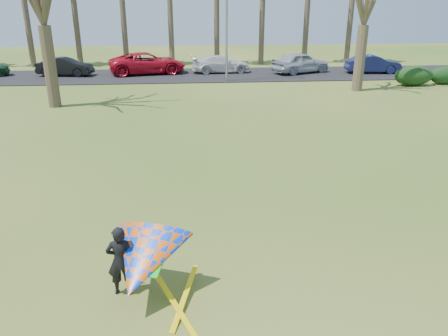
{
  "coord_description": "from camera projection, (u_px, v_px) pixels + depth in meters",
  "views": [
    {
      "loc": [
        -1.0,
        -9.01,
        5.32
      ],
      "look_at": [
        0.0,
        2.0,
        1.1
      ],
      "focal_mm": 35.0,
      "sensor_mm": 36.0,
      "label": 1
    }
  ],
  "objects": [
    {
      "name": "streetlight",
      "position": [
        229.0,
        15.0,
        29.43
      ],
      "size": [
        2.28,
        0.18,
        8.0
      ],
      "color": "gray",
      "rests_on": "ground"
    },
    {
      "name": "car_2",
      "position": [
        147.0,
        63.0,
        33.79
      ],
      "size": [
        6.26,
        3.83,
        1.62
      ],
      "primitive_type": "imported",
      "rotation": [
        0.0,
        0.0,
        1.78
      ],
      "color": "#B60E21",
      "rests_on": "parking_strip"
    },
    {
      "name": "kite_flyer",
      "position": [
        141.0,
        261.0,
        8.07
      ],
      "size": [
        2.13,
        2.39,
        2.02
      ],
      "color": "black",
      "rests_on": "ground"
    },
    {
      "name": "car_5",
      "position": [
        373.0,
        64.0,
        34.19
      ],
      "size": [
        4.34,
        1.89,
        1.39
      ],
      "primitive_type": "imported",
      "rotation": [
        0.0,
        0.0,
        1.47
      ],
      "color": "#1A204F",
      "rests_on": "parking_strip"
    },
    {
      "name": "hedge_far",
      "position": [
        445.0,
        75.0,
        29.87
      ],
      "size": [
        2.14,
        1.0,
        1.19
      ],
      "primitive_type": "ellipsoid",
      "color": "black",
      "rests_on": "ground"
    },
    {
      "name": "car_4",
      "position": [
        300.0,
        63.0,
        34.19
      ],
      "size": [
        5.07,
        3.66,
        1.6
      ],
      "primitive_type": "imported",
      "rotation": [
        0.0,
        0.0,
        1.99
      ],
      "color": "#AAB2B9",
      "rests_on": "parking_strip"
    },
    {
      "name": "car_3",
      "position": [
        221.0,
        64.0,
        34.45
      ],
      "size": [
        4.73,
        2.27,
        1.33
      ],
      "primitive_type": "imported",
      "rotation": [
        0.0,
        0.0,
        1.66
      ],
      "color": "silver",
      "rests_on": "parking_strip"
    },
    {
      "name": "hedge_near",
      "position": [
        414.0,
        76.0,
        29.29
      ],
      "size": [
        2.67,
        1.21,
        1.33
      ],
      "primitive_type": "ellipsoid",
      "color": "#143312",
      "rests_on": "ground"
    },
    {
      "name": "ground",
      "position": [
        232.0,
        241.0,
        10.37
      ],
      "size": [
        100.0,
        100.0,
        0.0
      ],
      "primitive_type": "plane",
      "color": "#1E5111",
      "rests_on": "ground"
    },
    {
      "name": "parking_strip",
      "position": [
        197.0,
        75.0,
        33.62
      ],
      "size": [
        46.0,
        7.0,
        0.06
      ],
      "primitive_type": "cube",
      "color": "black",
      "rests_on": "ground"
    },
    {
      "name": "car_1",
      "position": [
        65.0,
        67.0,
        32.9
      ],
      "size": [
        4.26,
        2.0,
        1.35
      ],
      "primitive_type": "imported",
      "rotation": [
        0.0,
        0.0,
        1.43
      ],
      "color": "black",
      "rests_on": "parking_strip"
    }
  ]
}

